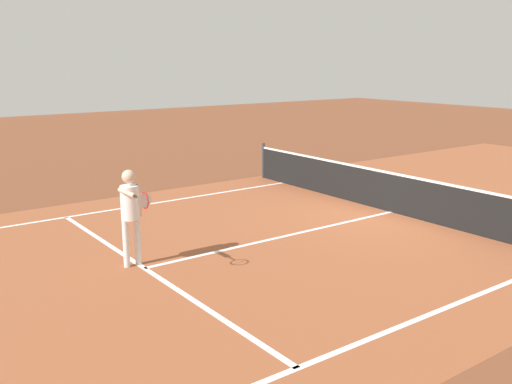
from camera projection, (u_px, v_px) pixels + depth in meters
The scene contains 8 objects.
ground_plane at pixel (391, 212), 13.66m from camera, with size 60.00×60.00×0.00m, color brown.
court_surface_inbounds at pixel (391, 212), 13.66m from camera, with size 10.62×24.40×0.00m, color #9E5433.
line_sideline_left at pixel (86, 214), 13.46m from camera, with size 0.10×11.89×0.01m, color white.
line_sideline_right at pixel (326, 357), 7.00m from camera, with size 0.10×11.89×0.01m, color white.
line_service_near at pixel (145, 268), 9.97m from camera, with size 8.22×0.10×0.01m, color white.
line_center_service at pixel (287, 236), 11.82m from camera, with size 0.10×6.40×0.01m, color white.
net at pixel (392, 192), 13.55m from camera, with size 10.23×0.09×1.07m.
player_near at pixel (131, 207), 9.85m from camera, with size 1.23×0.50×1.72m.
Camera 1 is at (8.74, -10.40, 3.54)m, focal length 40.25 mm.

